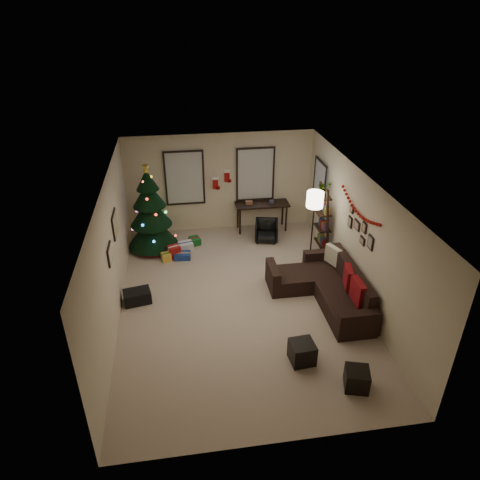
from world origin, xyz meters
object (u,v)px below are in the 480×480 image
at_px(christmas_tree, 151,214).
at_px(bookshelf, 323,223).
at_px(desk, 262,206).
at_px(desk_chair, 266,231).
at_px(sofa, 327,287).

distance_m(christmas_tree, bookshelf, 4.28).
bearing_deg(bookshelf, christmas_tree, 166.41).
distance_m(desk, desk_chair, 0.77).
bearing_deg(desk, christmas_tree, -167.80).
relative_size(christmas_tree, desk, 1.60).
bearing_deg(sofa, bookshelf, 76.04).
xyz_separation_m(christmas_tree, desk, (2.97, 0.64, -0.27)).
distance_m(desk_chair, bookshelf, 1.68).
height_order(christmas_tree, desk, christmas_tree).
height_order(sofa, bookshelf, bookshelf).
distance_m(sofa, bookshelf, 1.91).
height_order(sofa, desk_chair, sofa).
distance_m(desk, bookshelf, 2.05).
distance_m(sofa, desk, 3.51).
bearing_deg(bookshelf, desk_chair, 139.91).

